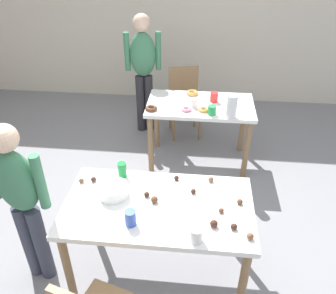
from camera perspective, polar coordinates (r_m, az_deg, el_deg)
ground_plane at (r=3.20m, az=-2.17°, el=-16.54°), size 6.40×6.40×0.00m
wall_back at (r=5.37m, az=2.36°, el=21.00°), size 6.40×0.10×2.60m
dining_table_near at (r=2.57m, az=-1.59°, el=-10.96°), size 1.34×0.74×0.75m
dining_table_far at (r=3.90m, az=5.23°, el=5.54°), size 1.16×0.66×0.75m
chair_far_table at (r=4.58m, az=2.69°, el=8.10°), size 0.48×0.48×0.87m
person_girl_near at (r=2.66m, az=-22.90°, el=-7.38°), size 0.46×0.25×1.39m
person_adult_far at (r=4.45m, az=-4.06°, el=13.24°), size 0.46×0.26×1.53m
mixing_bowl at (r=2.57m, az=-8.95°, el=-7.03°), size 0.22×0.22×0.09m
soda_can at (r=2.73m, az=-7.50°, el=-3.70°), size 0.07×0.07×0.12m
fork_near at (r=2.49m, az=-13.28°, el=-10.69°), size 0.17×0.02×0.01m
cup_near_0 at (r=2.24m, az=4.63°, el=-14.11°), size 0.08×0.08×0.10m
cup_near_1 at (r=2.34m, az=-6.16°, el=-11.45°), size 0.07×0.07×0.11m
cake_ball_0 at (r=2.70m, az=1.39°, el=-5.09°), size 0.04×0.04×0.04m
cake_ball_1 at (r=2.55m, az=-3.49°, el=-7.76°), size 0.04×0.04×0.04m
cake_ball_2 at (r=2.74m, az=-12.06°, el=-5.19°), size 0.04×0.04×0.04m
cake_ball_3 at (r=2.32m, az=13.27°, el=-14.00°), size 0.05×0.05×0.05m
cake_ball_4 at (r=2.45m, az=8.70°, el=-10.23°), size 0.04×0.04×0.04m
cake_ball_5 at (r=2.70m, az=7.02°, el=-5.28°), size 0.04×0.04×0.04m
cake_ball_6 at (r=2.58m, az=4.15°, el=-7.23°), size 0.04×0.04×0.04m
cake_ball_7 at (r=2.75m, az=-13.97°, el=-5.34°), size 0.04×0.04×0.04m
cake_ball_8 at (r=2.35m, az=7.50°, el=-12.32°), size 0.05×0.05×0.05m
cake_ball_9 at (r=2.54m, az=11.65°, el=-8.75°), size 0.04×0.04×0.04m
cake_ball_10 at (r=2.36m, az=10.71°, el=-12.67°), size 0.04×0.04×0.04m
cake_ball_11 at (r=2.50m, az=-2.24°, el=-8.58°), size 0.05×0.05×0.05m
pitcher_far at (r=3.56m, az=10.36°, el=6.53°), size 0.11×0.11×0.24m
cup_far_0 at (r=3.62m, az=7.20°, el=5.99°), size 0.09×0.09×0.10m
cup_far_1 at (r=3.89m, az=7.53°, el=8.09°), size 0.09×0.09×0.11m
cup_far_2 at (r=3.75m, az=4.26°, el=7.21°), size 0.07×0.07×0.10m
donut_far_0 at (r=3.69m, az=5.86°, el=6.11°), size 0.11×0.11×0.03m
donut_far_1 at (r=3.70m, az=-2.75°, el=6.32°), size 0.13×0.13×0.04m
donut_far_2 at (r=3.69m, az=3.02°, el=6.22°), size 0.11×0.11×0.03m
donut_far_3 at (r=4.05m, az=3.95°, el=8.82°), size 0.13×0.13×0.04m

